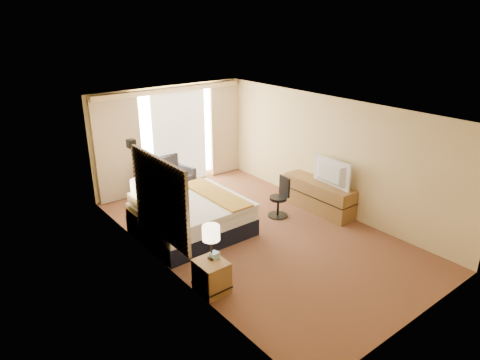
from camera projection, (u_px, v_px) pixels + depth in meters
floor at (257, 233)px, 8.88m from camera, size 4.20×7.00×0.02m
ceiling at (259, 109)px, 7.94m from camera, size 4.20×7.00×0.02m
wall_back at (170, 137)px, 10.97m from camera, size 4.20×0.02×2.60m
wall_front at (424, 245)px, 5.84m from camera, size 4.20×0.02×2.60m
wall_left at (163, 201)px, 7.20m from camera, size 0.02×7.00×2.60m
wall_right at (329, 154)px, 9.62m from camera, size 0.02×7.00×2.60m
headboard at (160, 198)px, 7.38m from camera, size 0.06×1.85×1.50m
nightstand_left at (212, 276)px, 6.93m from camera, size 0.45×0.52×0.55m
nightstand_right at (142, 221)px, 8.76m from camera, size 0.45×0.52×0.55m
media_dresser at (318, 196)px, 9.81m from camera, size 0.50×1.80×0.70m
window at (179, 135)px, 11.09m from camera, size 2.30×0.02×2.30m
curtains at (172, 134)px, 10.85m from camera, size 4.12×0.19×2.56m
bed at (191, 217)px, 8.76m from camera, size 2.06×1.89×1.00m
loveseat at (166, 183)px, 10.73m from camera, size 1.54×1.06×0.88m
floor_lamp at (133, 163)px, 9.24m from camera, size 0.22×0.22×1.77m
desk_chair at (280, 199)px, 9.51m from camera, size 0.44×0.44×0.91m
lamp_left at (211, 234)px, 6.74m from camera, size 0.28×0.28×0.60m
lamp_right at (138, 187)px, 8.45m from camera, size 0.31×0.31×0.65m
tissue_box at (215, 255)px, 6.91m from camera, size 0.15×0.15×0.11m
telephone at (139, 204)px, 8.79m from camera, size 0.22×0.18×0.08m
television at (328, 173)px, 9.33m from camera, size 0.20×1.06×0.61m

